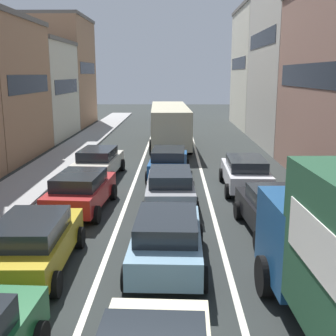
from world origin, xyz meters
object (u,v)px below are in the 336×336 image
object	(u,v)px
sedan_centre_lane_second	(167,238)
wagon_left_lane_second	(33,242)
sedan_left_lane_fourth	(99,162)
sedan_right_lane_behind_truck	(276,211)
coupe_centre_lane_fourth	(169,162)
hatchback_centre_lane_third	(170,187)
sedan_left_lane_third	(81,190)
bus_mid_queue_primary	(169,122)
wagon_right_lane_far	(245,172)

from	to	relation	value
sedan_centre_lane_second	wagon_left_lane_second	xyz separation A→B (m)	(-3.53, -0.34, 0.00)
sedan_left_lane_fourth	sedan_right_lane_behind_truck	world-z (taller)	same
sedan_centre_lane_second	coupe_centre_lane_fourth	bearing A→B (deg)	1.78
sedan_centre_lane_second	coupe_centre_lane_fourth	distance (m)	10.12
hatchback_centre_lane_third	sedan_left_lane_fourth	xyz separation A→B (m)	(-3.68, 4.78, 0.00)
coupe_centre_lane_fourth	sedan_right_lane_behind_truck	xyz separation A→B (m)	(3.61, -7.72, 0.00)
sedan_left_lane_third	bus_mid_queue_primary	bearing A→B (deg)	-8.61
wagon_left_lane_second	coupe_centre_lane_fourth	bearing A→B (deg)	-19.46
sedan_centre_lane_second	wagon_left_lane_second	size ratio (longest dim) A/B	1.00
sedan_right_lane_behind_truck	sedan_left_lane_third	bearing A→B (deg)	67.25
wagon_left_lane_second	wagon_right_lane_far	world-z (taller)	same
coupe_centre_lane_fourth	sedan_left_lane_fourth	distance (m)	3.54
sedan_left_lane_third	wagon_right_lane_far	size ratio (longest dim) A/B	1.02
wagon_left_lane_second	sedan_right_lane_behind_truck	world-z (taller)	same
sedan_centre_lane_second	bus_mid_queue_primary	xyz separation A→B (m)	(-0.18, 19.52, 0.96)
hatchback_centre_lane_third	sedan_right_lane_behind_truck	distance (m)	4.54
sedan_left_lane_third	sedan_left_lane_fourth	bearing A→B (deg)	6.50
sedan_centre_lane_second	wagon_right_lane_far	bearing A→B (deg)	-22.16
wagon_left_lane_second	sedan_centre_lane_second	bearing A→B (deg)	-85.81
coupe_centre_lane_fourth	sedan_left_lane_fourth	size ratio (longest dim) A/B	0.99
sedan_left_lane_fourth	sedan_left_lane_third	bearing A→B (deg)	-174.06
wagon_right_lane_far	bus_mid_queue_primary	world-z (taller)	bus_mid_queue_primary
sedan_left_lane_fourth	wagon_right_lane_far	world-z (taller)	same
bus_mid_queue_primary	coupe_centre_lane_fourth	bearing A→B (deg)	178.12
sedan_left_lane_third	sedan_right_lane_behind_truck	world-z (taller)	same
sedan_centre_lane_second	wagon_right_lane_far	world-z (taller)	same
coupe_centre_lane_fourth	wagon_right_lane_far	xyz separation A→B (m)	(3.49, -2.27, 0.00)
sedan_right_lane_behind_truck	sedan_left_lane_fourth	bearing A→B (deg)	39.17
sedan_centre_lane_second	wagon_right_lane_far	distance (m)	8.55
sedan_centre_lane_second	bus_mid_queue_primary	bearing A→B (deg)	1.75
sedan_right_lane_behind_truck	hatchback_centre_lane_third	bearing A→B (deg)	46.22
sedan_right_lane_behind_truck	wagon_right_lane_far	world-z (taller)	same
wagon_right_lane_far	wagon_left_lane_second	bearing A→B (deg)	140.94
sedan_centre_lane_second	bus_mid_queue_primary	size ratio (longest dim) A/B	0.41
coupe_centre_lane_fourth	wagon_right_lane_far	world-z (taller)	same
hatchback_centre_lane_third	sedan_left_lane_third	world-z (taller)	same
sedan_left_lane_third	bus_mid_queue_primary	distance (m)	15.13
wagon_left_lane_second	bus_mid_queue_primary	distance (m)	20.17
sedan_centre_lane_second	sedan_left_lane_third	size ratio (longest dim) A/B	0.98
bus_mid_queue_primary	sedan_left_lane_fourth	bearing A→B (deg)	157.46
sedan_centre_lane_second	wagon_right_lane_far	size ratio (longest dim) A/B	1.00
coupe_centre_lane_fourth	sedan_left_lane_fourth	xyz separation A→B (m)	(-3.54, -0.02, 0.00)
sedan_centre_lane_second	sedan_left_lane_third	world-z (taller)	same
wagon_right_lane_far	coupe_centre_lane_fourth	bearing A→B (deg)	58.19
hatchback_centre_lane_third	coupe_centre_lane_fourth	size ratio (longest dim) A/B	0.99
wagon_right_lane_far	sedan_left_lane_fourth	bearing A→B (deg)	73.45
sedan_left_lane_fourth	wagon_right_lane_far	distance (m)	7.39
coupe_centre_lane_fourth	sedan_left_lane_fourth	bearing A→B (deg)	92.21
wagon_left_lane_second	sedan_left_lane_third	xyz separation A→B (m)	(0.16, 5.10, 0.00)
sedan_right_lane_behind_truck	wagon_right_lane_far	size ratio (longest dim) A/B	1.02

